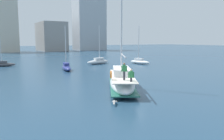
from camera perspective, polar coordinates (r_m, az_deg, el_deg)
The scene contains 8 objects.
ground_plane at distance 23.04m, azimuth 4.44°, elevation -5.19°, with size 400.00×400.00×0.00m, color navy.
main_sailboat at distance 23.48m, azimuth 2.49°, elevation -2.67°, with size 6.79×9.55×13.29m.
moored_sloop_near at distance 48.90m, azimuth -25.51°, elevation 1.36°, with size 4.42×1.57×5.93m.
moored_catamaran at distance 48.79m, azimuth -3.48°, elevation 2.21°, with size 5.88×2.71×8.16m.
moored_cutter_left at distance 49.17m, azimuth 6.92°, elevation 2.16°, with size 2.35×5.18×8.05m.
moored_cutter_right at distance 39.19m, azimuth -11.31°, elevation 0.74°, with size 2.27×5.39×7.46m.
seagull at distance 18.07m, azimuth 0.58°, elevation -7.90°, with size 0.76×1.07×0.17m.
waterfront_buildings at distance 109.97m, azimuth -21.19°, elevation 9.47°, with size 83.56×18.59×26.84m.
Camera 1 is at (-12.97, -18.37, 5.02)m, focal length 36.62 mm.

